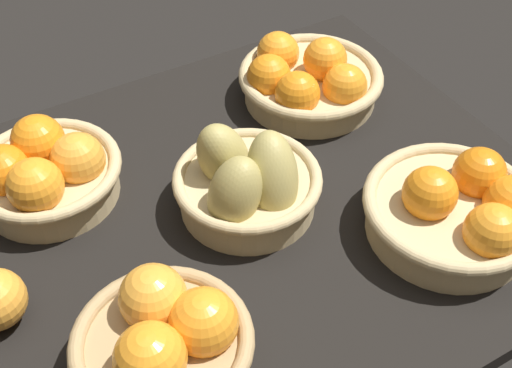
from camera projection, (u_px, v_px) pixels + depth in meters
The scene contains 6 objects.
market_tray at pixel (248, 212), 96.63cm from camera, with size 84.00×72.00×3.00cm, color black.
basket_far_right at pixel (165, 342), 73.92cm from camera, with size 20.48×20.48×11.67cm.
basket_center_pears at pixel (247, 184), 91.53cm from camera, with size 20.67×20.67×14.74cm.
basket_near_right at pixel (45, 172), 93.64cm from camera, with size 21.15×21.15×11.12cm.
basket_near_left at pixel (308, 80), 110.17cm from camera, with size 23.86×23.86×10.86cm.
basket_far_left at pixel (458, 209), 88.94cm from camera, with size 23.81×23.81×10.83cm.
Camera 1 is at (32.11, 57.94, 71.97)cm, focal length 47.18 mm.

